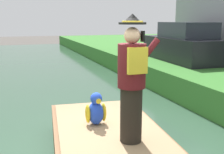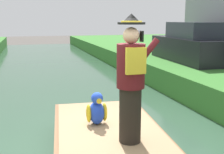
{
  "view_description": "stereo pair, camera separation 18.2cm",
  "coord_description": "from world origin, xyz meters",
  "views": [
    {
      "loc": [
        -1.36,
        -4.18,
        2.48
      ],
      "look_at": [
        0.04,
        -0.19,
        1.61
      ],
      "focal_mm": 44.84,
      "sensor_mm": 36.0,
      "label": 1
    },
    {
      "loc": [
        -1.19,
        -4.23,
        2.48
      ],
      "look_at": [
        0.04,
        -0.19,
        1.61
      ],
      "focal_mm": 44.84,
      "sensor_mm": 36.0,
      "label": 2
    }
  ],
  "objects": [
    {
      "name": "parked_car_dark",
      "position": [
        5.01,
        5.33,
        1.51
      ],
      "size": [
        1.89,
        4.08,
        1.5
      ],
      "color": "black",
      "rests_on": "grass_bank_far"
    },
    {
      "name": "person_pirate",
      "position": [
        0.2,
        -0.61,
        1.64
      ],
      "size": [
        0.61,
        0.42,
        1.85
      ],
      "rotation": [
        0.0,
        0.0,
        0.11
      ],
      "color": "black",
      "rests_on": "boat"
    },
    {
      "name": "parrot_plush",
      "position": [
        -0.11,
        0.21,
        0.95
      ],
      "size": [
        0.36,
        0.35,
        0.57
      ],
      "color": "blue",
      "rests_on": "boat"
    }
  ]
}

